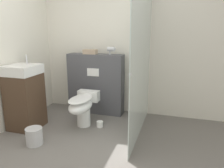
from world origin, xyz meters
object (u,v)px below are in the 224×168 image
Objects in this scene: toilet at (83,106)px; hair_drier at (112,49)px; sink_vanity at (25,97)px; waste_bin at (34,136)px.

toilet is 4.38× the size of hair_drier.
hair_drier is (0.28, 0.65, 0.85)m from toilet.
hair_drier is at bearing 39.96° from sink_vanity.
sink_vanity is at bearing -160.94° from toilet.
sink_vanity is at bearing 136.00° from waste_bin.
sink_vanity reaches higher than toilet.
hair_drier reaches higher than sink_vanity.
waste_bin is at bearing -44.00° from sink_vanity.
hair_drier is 1.88m from waste_bin.
waste_bin is at bearing -116.03° from hair_drier.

